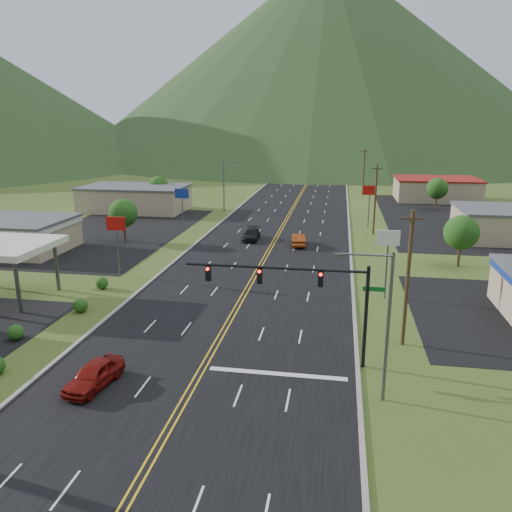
% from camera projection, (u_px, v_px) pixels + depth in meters
% --- Properties ---
extents(ground, '(500.00, 500.00, 0.00)m').
position_uv_depth(ground, '(129.00, 499.00, 21.72)').
color(ground, '#304318').
rests_on(ground, ground).
extents(road, '(20.00, 460.00, 0.04)m').
position_uv_depth(road, '(129.00, 499.00, 21.72)').
color(road, black).
rests_on(road, ground).
extents(traffic_signal, '(13.10, 0.43, 7.00)m').
position_uv_depth(traffic_signal, '(305.00, 288.00, 32.60)').
color(traffic_signal, black).
rests_on(traffic_signal, ground).
extents(streetlight_east, '(3.28, 0.25, 9.00)m').
position_uv_depth(streetlight_east, '(383.00, 318.00, 28.09)').
color(streetlight_east, '#59595E').
rests_on(streetlight_east, ground).
extents(streetlight_west, '(3.28, 0.25, 9.00)m').
position_uv_depth(streetlight_west, '(225.00, 182.00, 88.81)').
color(streetlight_west, '#59595E').
rests_on(streetlight_west, ground).
extents(building_west_mid, '(14.40, 10.40, 4.10)m').
position_uv_depth(building_west_mid, '(10.00, 233.00, 62.38)').
color(building_west_mid, tan).
rests_on(building_west_mid, ground).
extents(building_west_far, '(18.40, 11.40, 4.50)m').
position_uv_depth(building_west_far, '(135.00, 198.00, 90.29)').
color(building_west_far, tan).
rests_on(building_west_far, ground).
extents(building_east_mid, '(14.40, 11.40, 4.30)m').
position_uv_depth(building_east_mid, '(512.00, 224.00, 68.37)').
color(building_east_mid, tan).
rests_on(building_east_mid, ground).
extents(building_east_far, '(16.40, 12.40, 4.50)m').
position_uv_depth(building_east_far, '(436.00, 189.00, 102.27)').
color(building_east_far, tan).
rests_on(building_east_far, ground).
extents(pole_sign_west_a, '(2.00, 0.18, 6.40)m').
position_uv_depth(pole_sign_west_a, '(116.00, 230.00, 51.17)').
color(pole_sign_west_a, '#59595E').
rests_on(pole_sign_west_a, ground).
extents(pole_sign_west_b, '(2.00, 0.18, 6.40)m').
position_uv_depth(pole_sign_west_b, '(182.00, 198.00, 72.09)').
color(pole_sign_west_b, '#59595E').
rests_on(pole_sign_west_b, ground).
extents(pole_sign_east_a, '(2.00, 0.18, 6.40)m').
position_uv_depth(pole_sign_east_a, '(388.00, 245.00, 44.95)').
color(pole_sign_east_a, '#59595E').
rests_on(pole_sign_east_a, ground).
extents(pole_sign_east_b, '(2.00, 0.18, 6.40)m').
position_uv_depth(pole_sign_east_b, '(370.00, 194.00, 75.39)').
color(pole_sign_east_b, '#59595E').
rests_on(pole_sign_east_b, ground).
extents(tree_west_a, '(3.84, 3.84, 5.82)m').
position_uv_depth(tree_west_a, '(123.00, 213.00, 66.70)').
color(tree_west_a, '#382314').
rests_on(tree_west_a, ground).
extents(tree_west_b, '(3.84, 3.84, 5.82)m').
position_uv_depth(tree_west_b, '(158.00, 187.00, 93.18)').
color(tree_west_b, '#382314').
rests_on(tree_west_b, ground).
extents(tree_east_a, '(3.84, 3.84, 5.82)m').
position_uv_depth(tree_east_a, '(461.00, 233.00, 55.24)').
color(tree_east_a, '#382314').
rests_on(tree_east_a, ground).
extents(tree_east_b, '(3.84, 3.84, 5.82)m').
position_uv_depth(tree_east_b, '(437.00, 188.00, 90.75)').
color(tree_east_b, '#382314').
rests_on(tree_east_b, ground).
extents(utility_pole_a, '(1.60, 0.28, 10.00)m').
position_uv_depth(utility_pole_a, '(408.00, 278.00, 35.34)').
color(utility_pole_a, '#382314').
rests_on(utility_pole_a, ground).
extents(utility_pole_b, '(1.60, 0.28, 10.00)m').
position_uv_depth(utility_pole_b, '(375.00, 199.00, 70.54)').
color(utility_pole_b, '#382314').
rests_on(utility_pole_b, ground).
extents(utility_pole_c, '(1.60, 0.28, 10.00)m').
position_uv_depth(utility_pole_c, '(364.00, 171.00, 108.59)').
color(utility_pole_c, '#382314').
rests_on(utility_pole_c, ground).
extents(utility_pole_d, '(1.60, 0.28, 10.00)m').
position_uv_depth(utility_pole_d, '(358.00, 158.00, 146.64)').
color(utility_pole_d, '#382314').
rests_on(utility_pole_d, ground).
extents(mountain_n, '(220.00, 220.00, 85.00)m').
position_uv_depth(mountain_n, '(326.00, 58.00, 219.80)').
color(mountain_n, '#213C1B').
rests_on(mountain_n, ground).
extents(car_red_near, '(2.60, 4.83, 1.56)m').
position_uv_depth(car_red_near, '(94.00, 375.00, 30.63)').
color(car_red_near, maroon).
rests_on(car_red_near, ground).
extents(car_dark_mid, '(2.18, 5.10, 1.47)m').
position_uv_depth(car_dark_mid, '(251.00, 235.00, 68.28)').
color(car_dark_mid, black).
rests_on(car_dark_mid, ground).
extents(car_red_far, '(2.19, 5.00, 1.60)m').
position_uv_depth(car_red_far, '(298.00, 240.00, 65.23)').
color(car_red_far, '#90340F').
rests_on(car_red_far, ground).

